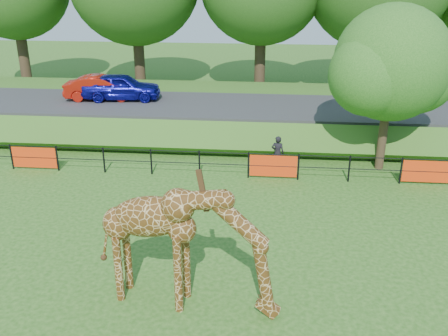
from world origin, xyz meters
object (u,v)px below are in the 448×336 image
at_px(car_blue, 121,87).
at_px(car_red, 102,88).
at_px(giraffe, 187,247).
at_px(visitor, 278,153).
at_px(tree_east, 394,68).

xyz_separation_m(car_blue, car_red, (-1.03, -0.07, -0.06)).
bearing_deg(car_blue, giraffe, -164.12).
bearing_deg(car_blue, car_red, 88.06).
bearing_deg(car_blue, visitor, -129.79).
bearing_deg(giraffe, visitor, 85.76).
bearing_deg(giraffe, tree_east, 65.42).
xyz_separation_m(car_blue, tree_east, (12.64, -4.89, 2.17)).
bearing_deg(visitor, tree_east, -160.81).
bearing_deg(car_red, visitor, -126.21).
bearing_deg(tree_east, giraffe, -124.06).
bearing_deg(visitor, giraffe, 87.67).
relative_size(giraffe, car_blue, 1.15).
height_order(car_red, tree_east, tree_east).
distance_m(giraffe, car_blue, 15.95).
relative_size(visitor, tree_east, 0.22).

